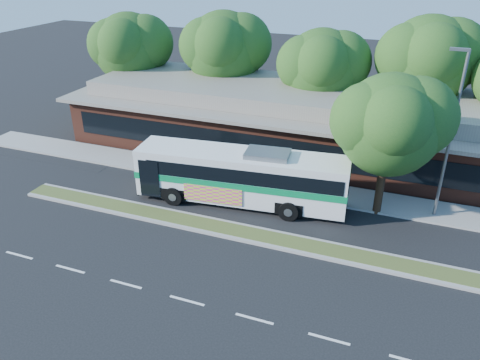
{
  "coord_description": "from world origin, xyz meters",
  "views": [
    {
      "loc": [
        7.52,
        -18.44,
        13.36
      ],
      "look_at": [
        -0.53,
        2.62,
        2.0
      ],
      "focal_mm": 35.0,
      "sensor_mm": 36.0,
      "label": 1
    }
  ],
  "objects_px": {
    "transit_bus": "(242,173)",
    "sidewalk_tree": "(398,123)",
    "lamp_post": "(451,133)",
    "sedan": "(144,138)"
  },
  "relations": [
    {
      "from": "lamp_post",
      "to": "sidewalk_tree",
      "type": "xyz_separation_m",
      "value": [
        -2.57,
        -0.57,
        0.38
      ]
    },
    {
      "from": "lamp_post",
      "to": "sedan",
      "type": "height_order",
      "value": "lamp_post"
    },
    {
      "from": "lamp_post",
      "to": "transit_bus",
      "type": "distance_m",
      "value": 11.06
    },
    {
      "from": "sidewalk_tree",
      "to": "transit_bus",
      "type": "bearing_deg",
      "value": -167.46
    },
    {
      "from": "transit_bus",
      "to": "sedan",
      "type": "bearing_deg",
      "value": 145.01
    },
    {
      "from": "transit_bus",
      "to": "sidewalk_tree",
      "type": "distance_m",
      "value": 8.7
    },
    {
      "from": "lamp_post",
      "to": "sidewalk_tree",
      "type": "relative_size",
      "value": 1.16
    },
    {
      "from": "transit_bus",
      "to": "sedan",
      "type": "distance_m",
      "value": 11.19
    },
    {
      "from": "transit_bus",
      "to": "sedan",
      "type": "relative_size",
      "value": 2.9
    },
    {
      "from": "transit_bus",
      "to": "sidewalk_tree",
      "type": "xyz_separation_m",
      "value": [
        7.81,
        1.74,
        3.42
      ]
    }
  ]
}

